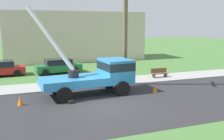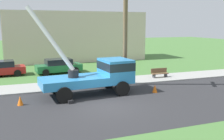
{
  "view_description": "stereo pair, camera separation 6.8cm",
  "coord_description": "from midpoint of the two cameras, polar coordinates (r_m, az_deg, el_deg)",
  "views": [
    {
      "loc": [
        -4.76,
        -13.76,
        4.73
      ],
      "look_at": [
        1.53,
        3.44,
        1.48
      ],
      "focal_mm": 40.88,
      "sensor_mm": 36.0,
      "label": 1
    },
    {
      "loc": [
        -4.7,
        -13.78,
        4.73
      ],
      "look_at": [
        1.53,
        3.44,
        1.48
      ],
      "focal_mm": 40.88,
      "sensor_mm": 36.0,
      "label": 2
    }
  ],
  "objects": [
    {
      "name": "park_bench",
      "position": [
        23.2,
        10.46,
        -0.7
      ],
      "size": [
        1.6,
        0.45,
        0.9
      ],
      "color": "brown",
      "rests_on": "ground"
    },
    {
      "name": "parked_sedan_green",
      "position": [
        25.77,
        -11.97,
        0.87
      ],
      "size": [
        4.56,
        2.3,
        1.42
      ],
      "color": "#1E6638",
      "rests_on": "ground"
    },
    {
      "name": "ground_plane",
      "position": [
        26.62,
        -9.54,
        -0.31
      ],
      "size": [
        120.0,
        120.0,
        0.0
      ],
      "primitive_type": "plane",
      "color": "#477538"
    },
    {
      "name": "parked_sedan_red",
      "position": [
        25.94,
        -23.87,
        0.29
      ],
      "size": [
        4.52,
        2.23,
        1.42
      ],
      "color": "#B21E1E",
      "rests_on": "ground"
    },
    {
      "name": "traffic_cone_ahead",
      "position": [
        18.34,
        9.47,
        -4.12
      ],
      "size": [
        0.36,
        0.36,
        0.56
      ],
      "primitive_type": "cone",
      "color": "orange",
      "rests_on": "ground"
    },
    {
      "name": "traffic_cone_behind",
      "position": [
        16.21,
        -19.95,
        -6.49
      ],
      "size": [
        0.36,
        0.36,
        0.56
      ],
      "primitive_type": "cone",
      "color": "orange",
      "rests_on": "ground"
    },
    {
      "name": "utility_truck",
      "position": [
        17.63,
        -3.17,
        -0.81
      ],
      "size": [
        6.93,
        3.23,
        5.98
      ],
      "color": "#2D84C6",
      "rests_on": "ground"
    },
    {
      "name": "leaning_utility_pole",
      "position": [
        18.95,
        2.89,
        9.4
      ],
      "size": [
        1.39,
        2.89,
        8.79
      ],
      "color": "brown",
      "rests_on": "ground"
    },
    {
      "name": "sidewalk_strip",
      "position": [
        20.64,
        -6.33,
        -3.1
      ],
      "size": [
        80.0,
        2.9,
        0.1
      ],
      "primitive_type": "cube",
      "color": "#9E9E99",
      "rests_on": "ground"
    },
    {
      "name": "lowrise_building_backdrop",
      "position": [
        35.06,
        -8.32,
        7.46
      ],
      "size": [
        18.0,
        6.0,
        6.4
      ],
      "primitive_type": "cube",
      "color": "beige",
      "rests_on": "ground"
    },
    {
      "name": "traffic_cone_curbside",
      "position": [
        19.3,
        1.38,
        -3.27
      ],
      "size": [
        0.36,
        0.36,
        0.56
      ],
      "primitive_type": "cone",
      "color": "orange",
      "rests_on": "ground"
    },
    {
      "name": "road_asphalt",
      "position": [
        15.31,
        -1.1,
        -7.92
      ],
      "size": [
        80.0,
        8.64,
        0.01
      ],
      "primitive_type": "cube",
      "color": "#2B2B2D",
      "rests_on": "ground"
    }
  ]
}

